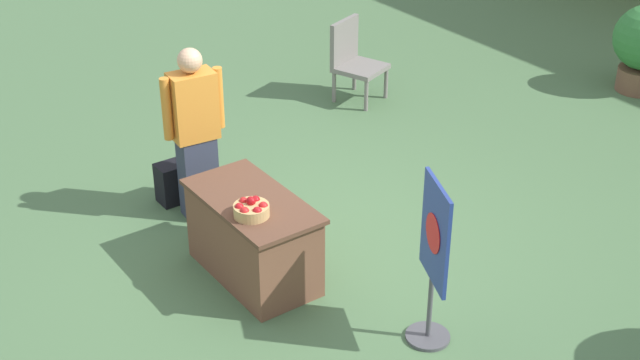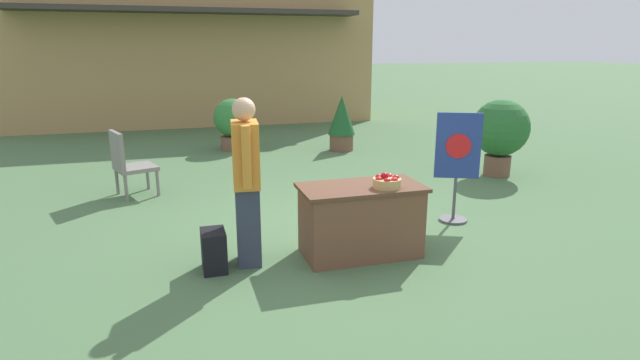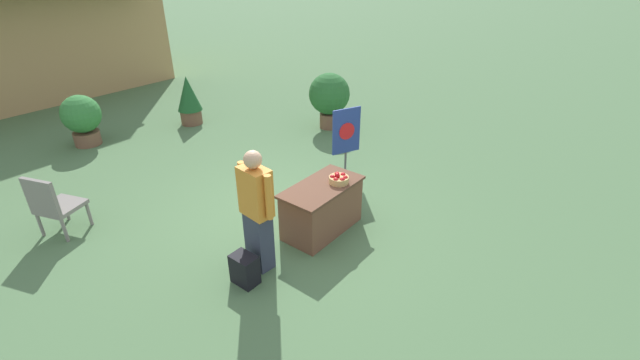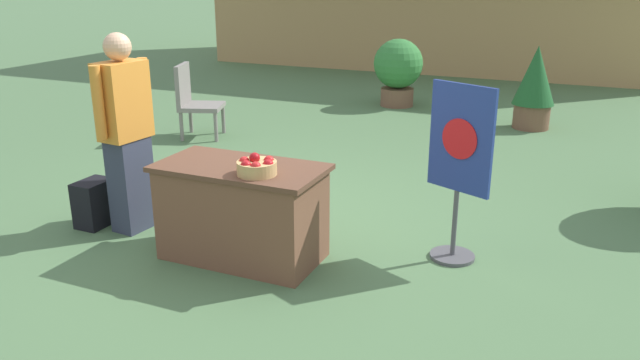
% 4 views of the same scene
% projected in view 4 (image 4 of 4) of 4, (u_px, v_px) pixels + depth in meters
% --- Properties ---
extents(ground_plane, '(120.00, 120.00, 0.00)m').
position_uv_depth(ground_plane, '(278.00, 223.00, 5.73)').
color(ground_plane, '#4C7047').
extents(display_table, '(1.32, 0.68, 0.78)m').
position_uv_depth(display_table, '(242.00, 212.00, 4.94)').
color(display_table, brown).
rests_on(display_table, ground_plane).
extents(apple_basket, '(0.30, 0.30, 0.16)m').
position_uv_depth(apple_basket, '(257.00, 166.00, 4.59)').
color(apple_basket, tan).
rests_on(apple_basket, display_table).
extents(person_visitor, '(0.30, 0.61, 1.73)m').
position_uv_depth(person_visitor, '(126.00, 133.00, 5.35)').
color(person_visitor, '#33384C').
rests_on(person_visitor, ground_plane).
extents(backpack, '(0.24, 0.34, 0.42)m').
position_uv_depth(backpack, '(95.00, 203.00, 5.63)').
color(backpack, black).
rests_on(backpack, ground_plane).
extents(poster_board, '(0.53, 0.36, 1.42)m').
position_uv_depth(poster_board, '(459.00, 167.00, 4.80)').
color(poster_board, '#4C4C51').
rests_on(poster_board, ground_plane).
extents(patio_chair, '(0.71, 0.71, 1.00)m').
position_uv_depth(patio_chair, '(193.00, 98.00, 8.52)').
color(patio_chair, gray).
rests_on(patio_chair, ground_plane).
extents(potted_plant_far_left, '(0.59, 0.59, 1.20)m').
position_uv_depth(potted_plant_far_left, '(535.00, 85.00, 8.95)').
color(potted_plant_far_left, brown).
rests_on(potted_plant_far_left, ground_plane).
extents(potted_plant_near_right, '(0.82, 0.82, 1.13)m').
position_uv_depth(potted_plant_near_right, '(398.00, 68.00, 10.45)').
color(potted_plant_near_right, brown).
rests_on(potted_plant_near_right, ground_plane).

